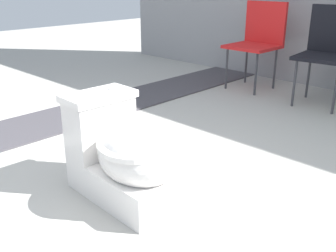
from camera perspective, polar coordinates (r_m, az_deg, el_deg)
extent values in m
plane|color=#A8A59E|center=(1.91, -8.61, -12.87)|extent=(14.00, 14.00, 0.00)
cube|color=#423F44|center=(3.19, -16.44, 0.72)|extent=(0.56, 8.00, 0.01)
cube|color=white|center=(2.03, -5.96, -7.87)|extent=(0.61, 0.36, 0.17)
ellipsoid|color=white|center=(1.88, -4.27, -4.24)|extent=(0.45, 0.38, 0.28)
cylinder|color=white|center=(1.85, -4.32, -2.67)|extent=(0.40, 0.40, 0.03)
cube|color=white|center=(2.09, -9.77, -0.11)|extent=(0.19, 0.35, 0.30)
cube|color=white|center=(2.03, -10.05, 4.32)|extent=(0.22, 0.37, 0.04)
cylinder|color=silver|center=(2.07, -8.26, 5.41)|extent=(0.02, 0.02, 0.01)
cube|color=red|center=(3.98, 12.15, 11.19)|extent=(0.45, 0.45, 0.03)
cube|color=red|center=(4.13, 13.98, 14.39)|extent=(0.44, 0.04, 0.40)
cylinder|color=#38383D|center=(3.80, 12.64, 7.34)|extent=(0.02, 0.02, 0.40)
cylinder|color=#38383D|center=(3.98, 8.50, 8.23)|extent=(0.02, 0.02, 0.40)
cylinder|color=#38383D|center=(4.08, 15.26, 8.04)|extent=(0.02, 0.02, 0.40)
cylinder|color=#38383D|center=(4.25, 11.28, 8.86)|extent=(0.02, 0.02, 0.40)
cube|color=black|center=(3.61, 21.78, 9.22)|extent=(0.48, 0.48, 0.03)
cube|color=black|center=(3.77, 23.16, 12.81)|extent=(0.44, 0.08, 0.40)
cylinder|color=#38383D|center=(3.45, 23.12, 4.82)|extent=(0.02, 0.02, 0.40)
cylinder|color=#38383D|center=(3.54, 17.87, 5.90)|extent=(0.02, 0.02, 0.40)
cylinder|color=#38383D|center=(3.86, 19.71, 6.83)|extent=(0.02, 0.02, 0.40)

